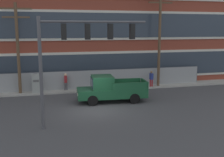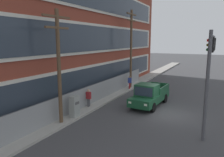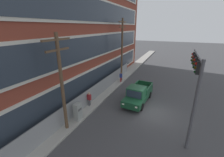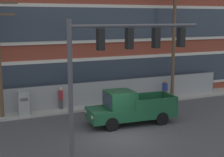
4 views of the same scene
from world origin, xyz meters
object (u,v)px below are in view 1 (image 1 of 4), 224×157
utility_pole_near_corner (18,44)px  traffic_signal_mast (78,45)px  pedestrian_near_cabinet (66,81)px  pickup_truck_dark_green (110,90)px  electrical_cabinet (36,84)px  pedestrian_by_fence (151,78)px  utility_pole_midblock (160,34)px

utility_pole_near_corner → traffic_signal_mast: bearing=-67.0°
utility_pole_near_corner → pedestrian_near_cabinet: size_ratio=4.64×
pickup_truck_dark_green → utility_pole_near_corner: (-7.00, 4.25, 3.42)m
electrical_cabinet → pedestrian_by_fence: electrical_cabinet is taller
traffic_signal_mast → pickup_truck_dark_green: size_ratio=1.15×
pickup_truck_dark_green → pedestrian_by_fence: 6.46m
traffic_signal_mast → utility_pole_midblock: utility_pole_midblock is taller
utility_pole_midblock → pedestrian_by_fence: utility_pole_midblock is taller
utility_pole_near_corner → utility_pole_midblock: (12.94, -0.10, 0.78)m
pickup_truck_dark_green → pedestrian_near_cabinet: bearing=124.1°
pickup_truck_dark_green → pedestrian_by_fence: pickup_truck_dark_green is taller
pedestrian_near_cabinet → pedestrian_by_fence: bearing=-3.8°
pickup_truck_dark_green → electrical_cabinet: 6.96m
utility_pole_midblock → traffic_signal_mast: bearing=-135.1°
pickup_truck_dark_green → traffic_signal_mast: bearing=-122.8°
pickup_truck_dark_green → utility_pole_midblock: size_ratio=0.60×
utility_pole_near_corner → pedestrian_near_cabinet: bearing=3.4°
pedestrian_near_cabinet → electrical_cabinet: bearing=-171.0°
pickup_truck_dark_green → utility_pole_near_corner: utility_pole_near_corner is taller
utility_pole_midblock → pedestrian_by_fence: bearing=-165.6°
utility_pole_near_corner → pedestrian_near_cabinet: (3.97, 0.24, -3.42)m
pedestrian_near_cabinet → utility_pole_near_corner: bearing=-176.6°
pickup_truck_dark_green → electrical_cabinet: pickup_truck_dark_green is taller
utility_pole_near_corner → electrical_cabinet: bearing=-7.5°
pedestrian_near_cabinet → pedestrian_by_fence: 8.17m
traffic_signal_mast → utility_pole_near_corner: size_ratio=0.82×
utility_pole_near_corner → utility_pole_midblock: 12.96m
pedestrian_near_cabinet → pickup_truck_dark_green: bearing=-55.9°
electrical_cabinet → pedestrian_by_fence: 10.76m
utility_pole_near_corner → pickup_truck_dark_green: bearing=-31.3°
pickup_truck_dark_green → utility_pole_midblock: 8.38m
pickup_truck_dark_green → utility_pole_midblock: (5.94, 4.16, 4.20)m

